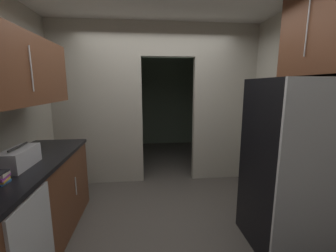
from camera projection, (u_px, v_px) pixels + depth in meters
The scene contains 9 objects.
ground at pixel (164, 227), 2.60m from camera, with size 20.00×20.00×0.00m, color #47423D.
kitchen_partition at pixel (154, 101), 3.69m from camera, with size 3.42×0.12×2.68m.
adjoining_room_shell at pixel (153, 99), 5.47m from camera, with size 3.42×2.62×2.68m.
refrigerator at pixel (294, 166), 2.19m from camera, with size 0.81×0.76×1.74m.
lower_cabinet_run at pixel (27, 210), 2.13m from camera, with size 0.68×1.97×0.93m.
dishwasher at pixel (35, 252), 1.63m from camera, with size 0.02×0.56×0.87m.
upper_cabinet_counterside at pixel (9, 69), 1.89m from camera, with size 0.36×1.77×0.66m.
upper_cabinet_fridgeside at pixel (325, 28), 2.07m from camera, with size 0.36×0.89×0.90m.
boombox at pixel (19, 158), 1.96m from camera, with size 0.19×0.42×0.20m.
Camera 1 is at (-0.19, -2.33, 1.66)m, focal length 23.21 mm.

